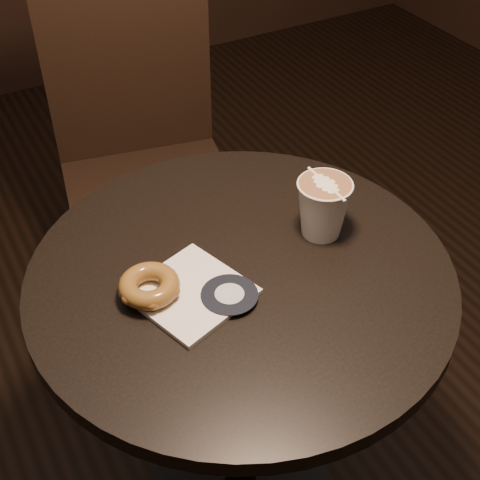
# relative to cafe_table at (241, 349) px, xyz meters

# --- Properties ---
(cafe_table) EXTENTS (0.70, 0.70, 0.75)m
(cafe_table) POSITION_rel_cafe_table_xyz_m (0.00, 0.00, 0.00)
(cafe_table) COLOR black
(cafe_table) RESTS_ON ground
(chair) EXTENTS (0.49, 0.49, 1.06)m
(chair) POSITION_rel_cafe_table_xyz_m (0.10, 0.72, 0.04)
(chair) COLOR black
(chair) RESTS_ON ground
(pastry_bag) EXTENTS (0.20, 0.20, 0.01)m
(pastry_bag) POSITION_rel_cafe_table_xyz_m (-0.10, -0.01, 0.20)
(pastry_bag) COLOR white
(pastry_bag) RESTS_ON cafe_table
(doughnut) EXTENTS (0.10, 0.10, 0.03)m
(doughnut) POSITION_rel_cafe_table_xyz_m (-0.15, 0.01, 0.22)
(doughnut) COLOR brown
(doughnut) RESTS_ON pastry_bag
(latte_cup) EXTENTS (0.09, 0.09, 0.10)m
(latte_cup) POSITION_rel_cafe_table_xyz_m (0.17, 0.02, 0.25)
(latte_cup) COLOR white
(latte_cup) RESTS_ON cafe_table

